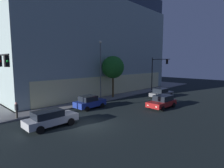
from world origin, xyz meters
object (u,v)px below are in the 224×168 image
(street_lamp_sidewalk, at_px, (101,64))
(modern_building, at_px, (72,44))
(car_silver, at_px, (50,118))
(car_red, at_px, (162,102))
(car_grey, at_px, (161,93))
(pedestrian_waiting, at_px, (16,109))
(car_blue, at_px, (90,102))
(traffic_light_far_corner, at_px, (157,69))
(sidewalk_tree, at_px, (113,67))

(street_lamp_sidewalk, bearing_deg, modern_building, 72.14)
(car_silver, xyz_separation_m, car_red, (13.72, -3.85, 0.00))
(street_lamp_sidewalk, bearing_deg, car_grey, -34.10)
(car_grey, bearing_deg, street_lamp_sidewalk, 145.90)
(pedestrian_waiting, xyz_separation_m, car_red, (15.14, -8.51, -0.31))
(car_blue, relative_size, car_grey, 0.87)
(car_red, bearing_deg, traffic_light_far_corner, 33.22)
(traffic_light_far_corner, height_order, car_red, traffic_light_far_corner)
(street_lamp_sidewalk, xyz_separation_m, car_blue, (-4.44, -2.73, -4.98))
(modern_building, bearing_deg, sidewalk_tree, -98.16)
(sidewalk_tree, height_order, car_silver, sidewalk_tree)
(street_lamp_sidewalk, distance_m, car_silver, 13.51)
(street_lamp_sidewalk, xyz_separation_m, sidewalk_tree, (2.79, -0.02, -0.61))
(pedestrian_waiting, bearing_deg, car_red, -29.35)
(car_silver, distance_m, car_grey, 19.92)
(modern_building, height_order, car_blue, modern_building)
(modern_building, height_order, pedestrian_waiting, modern_building)
(sidewalk_tree, relative_size, car_grey, 1.44)
(modern_building, distance_m, traffic_light_far_corner, 20.39)
(sidewalk_tree, xyz_separation_m, car_red, (-0.34, -9.38, -4.36))
(street_lamp_sidewalk, height_order, sidewalk_tree, street_lamp_sidewalk)
(modern_building, height_order, car_grey, modern_building)
(car_grey, bearing_deg, modern_building, 99.56)
(pedestrian_waiting, bearing_deg, car_grey, -13.11)
(pedestrian_waiting, relative_size, car_silver, 0.35)
(sidewalk_tree, height_order, car_blue, sidewalk_tree)
(traffic_light_far_corner, height_order, sidewalk_tree, sidewalk_tree)
(traffic_light_far_corner, bearing_deg, car_silver, -171.53)
(car_silver, relative_size, car_blue, 1.14)
(sidewalk_tree, bearing_deg, car_silver, -158.54)
(car_blue, bearing_deg, street_lamp_sidewalk, 31.61)
(sidewalk_tree, distance_m, car_grey, 9.36)
(modern_building, bearing_deg, car_grey, -80.44)
(traffic_light_far_corner, relative_size, sidewalk_tree, 0.99)
(pedestrian_waiting, xyz_separation_m, car_blue, (8.25, -1.84, -0.32))
(pedestrian_waiting, bearing_deg, car_silver, -73.08)
(traffic_light_far_corner, xyz_separation_m, sidewalk_tree, (-11.31, 1.75, 0.47))
(sidewalk_tree, height_order, car_red, sidewalk_tree)
(pedestrian_waiting, bearing_deg, sidewalk_tree, 3.21)
(modern_building, distance_m, sidewalk_tree, 16.61)
(sidewalk_tree, relative_size, pedestrian_waiting, 4.10)
(traffic_light_far_corner, bearing_deg, car_grey, -143.14)
(pedestrian_waiting, distance_m, car_silver, 4.88)
(modern_building, bearing_deg, street_lamp_sidewalk, -107.86)
(pedestrian_waiting, relative_size, car_red, 0.37)
(traffic_light_far_corner, distance_m, car_grey, 7.86)
(traffic_light_far_corner, relative_size, pedestrian_waiting, 4.07)
(car_blue, bearing_deg, modern_building, 62.70)
(modern_building, distance_m, car_grey, 23.76)
(car_silver, xyz_separation_m, car_grey, (19.92, -0.31, -0.02))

